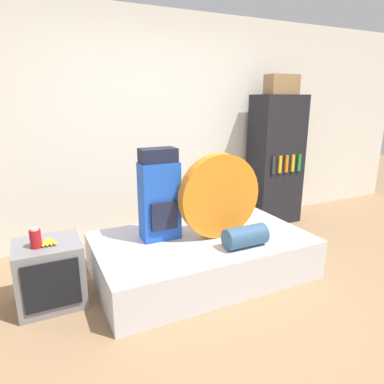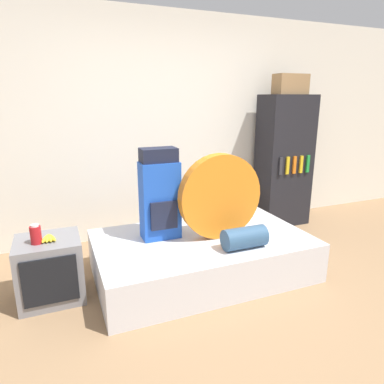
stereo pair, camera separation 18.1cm
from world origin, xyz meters
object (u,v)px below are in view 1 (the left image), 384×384
Objects in this scene: television at (50,273)px; tent_bag at (219,196)px; canister at (35,238)px; backpack at (159,196)px; cardboard_box at (282,84)px; sleeping_roll at (245,236)px; bookshelf at (276,160)px.

tent_bag is at bearing -4.92° from television.
tent_bag is 1.58m from canister.
television is (-1.49, 0.13, -0.50)m from tent_bag.
cardboard_box is at bearing 20.43° from backpack.
backpack is 2.27m from cardboard_box.
cardboard_box is (2.89, 0.78, 1.53)m from television.
sleeping_roll is at bearing -74.06° from tent_bag.
bookshelf reaches higher than television.
bookshelf is at bearing 33.95° from tent_bag.
canister is at bearing -164.36° from cardboard_box.
sleeping_roll is (0.60, -0.51, -0.31)m from backpack.
canister is 3.30m from cardboard_box.
television is at bearing 164.52° from sleeping_roll.
cardboard_box is at bearing -105.88° from bookshelf.
television is 0.35m from canister.
tent_bag reaches higher than canister.
bookshelf is 4.05× the size of cardboard_box.
tent_bag is at bearing -2.86° from canister.
cardboard_box is (1.39, 0.91, 1.03)m from tent_bag.
bookshelf is 0.96m from cardboard_box.
sleeping_roll is 0.93× the size of cardboard_box.
cardboard_box reaches higher than television.
sleeping_roll is at bearing -15.48° from television.
bookshelf is at bearing 21.31° from backpack.
television is at bearing -176.01° from backpack.
sleeping_roll is (0.09, -0.31, -0.30)m from tent_bag.
bookshelf is (1.92, 0.75, 0.06)m from backpack.
canister is 0.09× the size of bookshelf.
tent_bag is at bearing 105.94° from sleeping_roll.
canister reaches higher than television.
canister is at bearing -173.57° from backpack.
cardboard_box is at bearing 15.64° from canister.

